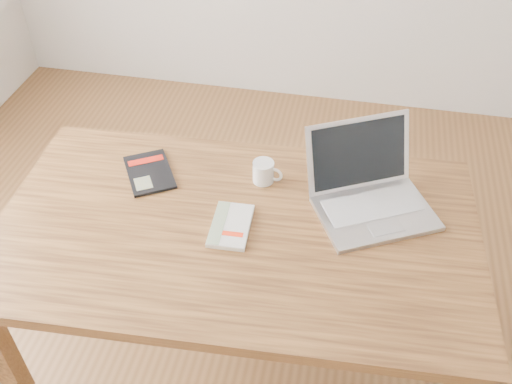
% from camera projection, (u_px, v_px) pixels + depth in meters
% --- Properties ---
extents(room, '(4.04, 4.04, 2.70)m').
position_uv_depth(room, '(242.00, 56.00, 1.36)').
color(room, brown).
rests_on(room, ground).
extents(desk, '(1.56, 0.95, 0.75)m').
position_uv_depth(desk, '(237.00, 246.00, 1.84)').
color(desk, brown).
rests_on(desk, ground).
extents(white_guidebook, '(0.13, 0.20, 0.02)m').
position_uv_depth(white_guidebook, '(231.00, 226.00, 1.77)').
color(white_guidebook, silver).
rests_on(white_guidebook, desk).
extents(black_guidebook, '(0.24, 0.26, 0.01)m').
position_uv_depth(black_guidebook, '(149.00, 172.00, 1.97)').
color(black_guidebook, black).
rests_on(black_guidebook, desk).
extents(laptop, '(0.47, 0.46, 0.24)m').
position_uv_depth(laptop, '(369.00, 192.00, 1.83)').
color(laptop, silver).
rests_on(laptop, desk).
extents(coffee_mug, '(0.10, 0.07, 0.08)m').
position_uv_depth(coffee_mug, '(264.00, 172.00, 1.92)').
color(coffee_mug, white).
rests_on(coffee_mug, desk).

